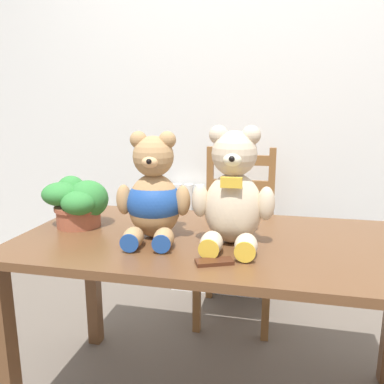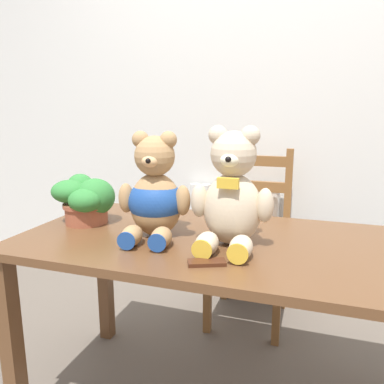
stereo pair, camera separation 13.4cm
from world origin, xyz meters
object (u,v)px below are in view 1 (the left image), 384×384
potted_plant (79,201)px  chocolate_bar (214,262)px  teddy_bear_left (154,196)px  teddy_bear_right (233,194)px  wooden_chair_behind (237,236)px

potted_plant → chocolate_bar: (0.60, -0.27, -0.10)m
teddy_bear_left → teddy_bear_right: 0.29m
wooden_chair_behind → potted_plant: bearing=53.0°
teddy_bear_left → potted_plant: size_ratio=1.53×
potted_plant → chocolate_bar: potted_plant is taller
potted_plant → teddy_bear_left: bearing=-11.3°
teddy_bear_right → teddy_bear_left: bearing=-1.9°
wooden_chair_behind → teddy_bear_right: teddy_bear_right is taller
potted_plant → wooden_chair_behind: bearing=53.0°
wooden_chair_behind → teddy_bear_left: 0.95m
teddy_bear_right → potted_plant: 0.64m
chocolate_bar → wooden_chair_behind: bearing=91.6°
wooden_chair_behind → potted_plant: 1.01m
wooden_chair_behind → potted_plant: wooden_chair_behind is taller
teddy_bear_left → potted_plant: (-0.34, 0.07, -0.05)m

